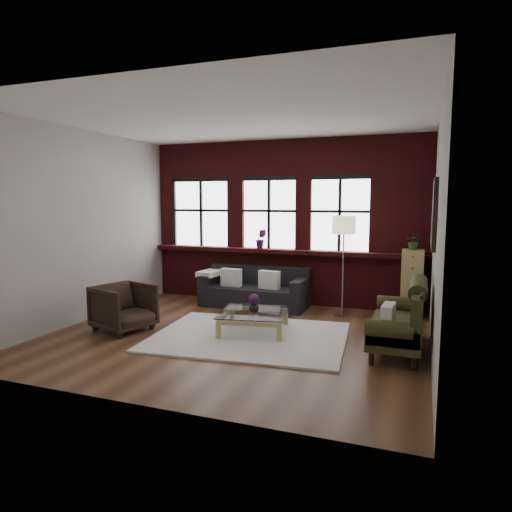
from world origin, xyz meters
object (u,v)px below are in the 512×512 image
(dark_sofa, at_px, (254,288))
(drawer_chest, at_px, (412,284))
(coffee_table, at_px, (254,323))
(vintage_settee, at_px, (397,317))
(vase, at_px, (254,307))
(armchair, at_px, (124,307))
(floor_lamp, at_px, (343,263))

(dark_sofa, relative_size, drawer_chest, 1.71)
(coffee_table, relative_size, drawer_chest, 0.86)
(vintage_settee, xyz_separation_m, vase, (-2.10, 0.06, -0.04))
(vase, xyz_separation_m, drawer_chest, (2.24, 1.86, 0.18))
(drawer_chest, bearing_deg, coffee_table, -140.31)
(armchair, xyz_separation_m, drawer_chest, (4.20, 2.44, 0.23))
(vintage_settee, height_order, drawer_chest, drawer_chest)
(armchair, height_order, coffee_table, armchair)
(vintage_settee, distance_m, vase, 2.11)
(vase, distance_m, drawer_chest, 2.92)
(armchair, bearing_deg, floor_lamp, -39.17)
(drawer_chest, bearing_deg, armchair, -149.87)
(vintage_settee, relative_size, vase, 10.31)
(vase, bearing_deg, armchair, -163.61)
(dark_sofa, distance_m, armchair, 2.60)
(vintage_settee, height_order, vase, vintage_settee)
(armchair, distance_m, vase, 2.04)
(armchair, bearing_deg, dark_sofa, -14.29)
(dark_sofa, bearing_deg, vase, -69.68)
(vase, xyz_separation_m, floor_lamp, (1.10, 1.49, 0.54))
(vintage_settee, bearing_deg, armchair, -172.80)
(dark_sofa, bearing_deg, floor_lamp, -5.45)
(vintage_settee, height_order, coffee_table, vintage_settee)
(armchair, bearing_deg, drawer_chest, -43.11)
(coffee_table, relative_size, floor_lamp, 0.53)
(armchair, relative_size, drawer_chest, 0.68)
(vintage_settee, bearing_deg, coffee_table, 178.31)
(armchair, relative_size, coffee_table, 0.79)
(floor_lamp, bearing_deg, dark_sofa, 174.55)
(vintage_settee, relative_size, coffee_table, 1.67)
(vase, distance_m, floor_lamp, 1.93)
(vintage_settee, bearing_deg, dark_sofa, 147.69)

